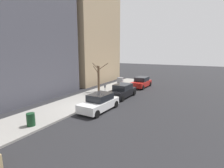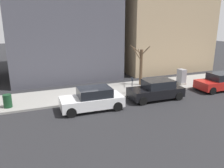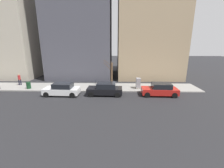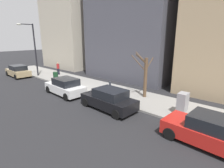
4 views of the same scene
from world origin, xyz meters
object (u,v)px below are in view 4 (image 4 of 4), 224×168
object	(u,v)px
utility_box	(182,104)
bare_tree	(145,76)
pedestrian_near_meter	(58,68)
parked_car_red	(211,132)
office_tower_right	(78,19)
parked_car_tan	(18,71)
parking_meter	(110,88)
streetlamp	(33,46)
parked_car_black	(109,99)
parked_car_white	(65,87)
trash_bin	(56,76)

from	to	relation	value
utility_box	bare_tree	xyz separation A→B (m)	(1.28, 3.68, 1.13)
utility_box	pedestrian_near_meter	distance (m)	17.27
parked_car_red	office_tower_right	world-z (taller)	office_tower_right
parked_car_red	parked_car_tan	distance (m)	22.83
parked_car_tan	office_tower_right	size ratio (longest dim) A/B	0.26
bare_tree	parking_meter	bearing A→B (deg)	137.26
parked_car_tan	pedestrian_near_meter	world-z (taller)	pedestrian_near_meter
parked_car_red	parking_meter	size ratio (longest dim) A/B	3.16
office_tower_right	streetlamp	bearing A→B (deg)	-160.54
parked_car_black	utility_box	world-z (taller)	utility_box
parked_car_red	parked_car_white	size ratio (longest dim) A/B	1.00
office_tower_right	pedestrian_near_meter	bearing A→B (deg)	-146.22
parked_car_white	parking_meter	xyz separation A→B (m)	(1.74, -3.89, 0.24)
parked_car_white	pedestrian_near_meter	distance (m)	8.64
utility_box	pedestrian_near_meter	world-z (taller)	pedestrian_near_meter
pedestrian_near_meter	parked_car_red	bearing A→B (deg)	-23.60
parked_car_white	trash_bin	bearing A→B (deg)	69.84
parking_meter	streetlamp	size ratio (longest dim) A/B	0.21
parked_car_black	parking_meter	size ratio (longest dim) A/B	3.15
parked_car_red	streetlamp	xyz separation A→B (m)	(1.39, 20.98, 3.28)
parked_car_white	bare_tree	xyz separation A→B (m)	(3.86, -5.86, 1.24)
parked_car_white	parked_car_tan	xyz separation A→B (m)	(0.08, 11.04, 0.00)
utility_box	office_tower_right	bearing A→B (deg)	68.26
utility_box	streetlamp	xyz separation A→B (m)	(-1.02, 18.73, 3.17)
parking_meter	utility_box	world-z (taller)	utility_box
parking_meter	utility_box	bearing A→B (deg)	-81.44
utility_box	parked_car_tan	bearing A→B (deg)	96.94
parked_car_tan	utility_box	distance (m)	20.73
parked_car_white	utility_box	bearing A→B (deg)	-72.80
parked_car_tan	pedestrian_near_meter	distance (m)	5.15
parked_car_red	bare_tree	world-z (taller)	bare_tree
utility_box	trash_bin	distance (m)	14.91
parked_car_red	trash_bin	world-z (taller)	parked_car_red
parked_car_white	office_tower_right	size ratio (longest dim) A/B	0.26
trash_bin	bare_tree	bearing A→B (deg)	-81.50
parked_car_black	bare_tree	bearing A→B (deg)	-8.40
streetlamp	pedestrian_near_meter	xyz separation A→B (m)	(2.39, -1.52, -2.93)
parked_car_black	parked_car_tan	bearing A→B (deg)	92.17
parked_car_red	utility_box	size ratio (longest dim) A/B	2.98
parked_car_white	parked_car_tan	distance (m)	11.04
parked_car_white	pedestrian_near_meter	xyz separation A→B (m)	(3.96, 7.67, 0.35)
utility_box	trash_bin	bearing A→B (deg)	91.54
pedestrian_near_meter	parked_car_white	bearing A→B (deg)	-39.91
parked_car_red	office_tower_right	size ratio (longest dim) A/B	0.26
parking_meter	utility_box	size ratio (longest dim) A/B	0.94
parking_meter	office_tower_right	bearing A→B (deg)	59.63
parking_meter	utility_box	xyz separation A→B (m)	(0.85, -5.64, -0.13)
parked_car_tan	utility_box	xyz separation A→B (m)	(2.51, -20.58, 0.11)
parked_car_white	bare_tree	world-z (taller)	bare_tree
parked_car_red	parked_car_black	size ratio (longest dim) A/B	1.00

